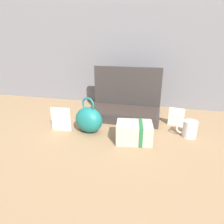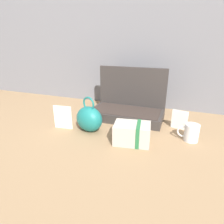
{
  "view_description": "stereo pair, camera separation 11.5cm",
  "coord_description": "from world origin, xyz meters",
  "px_view_note": "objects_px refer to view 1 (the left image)",
  "views": [
    {
      "loc": [
        0.29,
        -1.06,
        0.54
      ],
      "look_at": [
        0.02,
        -0.02,
        0.13
      ],
      "focal_mm": 30.51,
      "sensor_mm": 36.0,
      "label": 1
    },
    {
      "loc": [
        0.4,
        -1.03,
        0.54
      ],
      "look_at": [
        0.02,
        -0.02,
        0.13
      ],
      "focal_mm": 30.51,
      "sensor_mm": 36.0,
      "label": 2
    }
  ],
  "objects_px": {
    "info_card_left": "(61,119)",
    "poster_card_right": "(176,117)",
    "open_suitcase": "(124,106)",
    "teal_pouch_handbag": "(89,120)",
    "cream_toiletry_bag": "(135,132)",
    "coffee_mug": "(189,129)"
  },
  "relations": [
    {
      "from": "teal_pouch_handbag",
      "to": "info_card_left",
      "type": "bearing_deg",
      "value": -172.21
    },
    {
      "from": "info_card_left",
      "to": "poster_card_right",
      "type": "distance_m",
      "value": 0.75
    },
    {
      "from": "teal_pouch_handbag",
      "to": "cream_toiletry_bag",
      "type": "height_order",
      "value": "teal_pouch_handbag"
    },
    {
      "from": "poster_card_right",
      "to": "info_card_left",
      "type": "bearing_deg",
      "value": -148.51
    },
    {
      "from": "cream_toiletry_bag",
      "to": "info_card_left",
      "type": "bearing_deg",
      "value": 176.85
    },
    {
      "from": "teal_pouch_handbag",
      "to": "coffee_mug",
      "type": "distance_m",
      "value": 0.6
    },
    {
      "from": "teal_pouch_handbag",
      "to": "poster_card_right",
      "type": "relative_size",
      "value": 1.79
    },
    {
      "from": "teal_pouch_handbag",
      "to": "poster_card_right",
      "type": "xyz_separation_m",
      "value": [
        0.53,
        0.23,
        -0.02
      ]
    },
    {
      "from": "cream_toiletry_bag",
      "to": "coffee_mug",
      "type": "relative_size",
      "value": 1.8
    },
    {
      "from": "teal_pouch_handbag",
      "to": "coffee_mug",
      "type": "height_order",
      "value": "teal_pouch_handbag"
    },
    {
      "from": "coffee_mug",
      "to": "poster_card_right",
      "type": "distance_m",
      "value": 0.16
    },
    {
      "from": "open_suitcase",
      "to": "cream_toiletry_bag",
      "type": "xyz_separation_m",
      "value": [
        0.13,
        -0.36,
        -0.03
      ]
    },
    {
      "from": "teal_pouch_handbag",
      "to": "info_card_left",
      "type": "distance_m",
      "value": 0.18
    },
    {
      "from": "teal_pouch_handbag",
      "to": "info_card_left",
      "type": "height_order",
      "value": "teal_pouch_handbag"
    },
    {
      "from": "open_suitcase",
      "to": "teal_pouch_handbag",
      "type": "height_order",
      "value": "open_suitcase"
    },
    {
      "from": "open_suitcase",
      "to": "cream_toiletry_bag",
      "type": "distance_m",
      "value": 0.39
    },
    {
      "from": "cream_toiletry_bag",
      "to": "poster_card_right",
      "type": "relative_size",
      "value": 1.72
    },
    {
      "from": "open_suitcase",
      "to": "poster_card_right",
      "type": "xyz_separation_m",
      "value": [
        0.36,
        -0.09,
        -0.02
      ]
    },
    {
      "from": "open_suitcase",
      "to": "poster_card_right",
      "type": "height_order",
      "value": "open_suitcase"
    },
    {
      "from": "info_card_left",
      "to": "poster_card_right",
      "type": "xyz_separation_m",
      "value": [
        0.7,
        0.25,
        -0.01
      ]
    },
    {
      "from": "teal_pouch_handbag",
      "to": "cream_toiletry_bag",
      "type": "xyz_separation_m",
      "value": [
        0.29,
        -0.05,
        -0.03
      ]
    },
    {
      "from": "teal_pouch_handbag",
      "to": "info_card_left",
      "type": "xyz_separation_m",
      "value": [
        -0.18,
        -0.02,
        -0.01
      ]
    }
  ]
}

